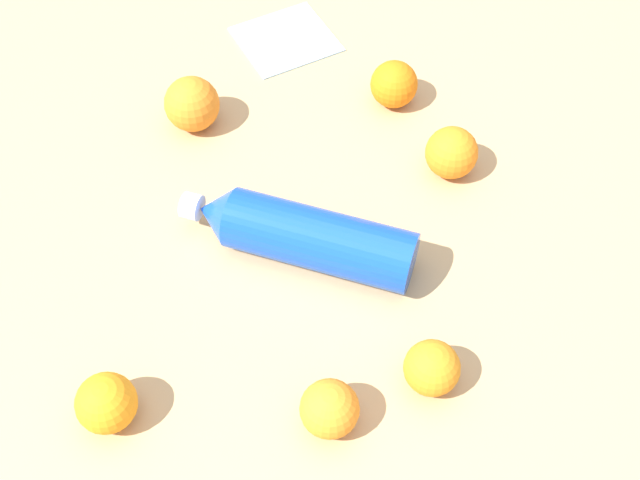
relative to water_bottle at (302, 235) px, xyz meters
The scene contains 9 objects.
ground_plane 0.06m from the water_bottle, 78.64° to the left, with size 2.40×2.40×0.00m, color tan.
water_bottle is the anchor object (origin of this frame).
orange_0 0.23m from the water_bottle, 21.19° to the right, with size 0.07×0.07×0.07m, color orange.
orange_1 0.31m from the water_bottle, 72.42° to the right, with size 0.07×0.07×0.07m, color orange.
orange_2 0.31m from the water_bottle, 125.49° to the left, with size 0.07×0.07×0.07m, color orange.
orange_3 0.23m from the water_bottle, ahead, with size 0.06×0.06×0.06m, color orange.
orange_4 0.28m from the water_bottle, behind, with size 0.08×0.08×0.08m, color orange.
orange_5 0.25m from the water_bottle, 95.85° to the left, with size 0.07×0.07×0.07m, color orange.
folded_napkin 0.42m from the water_bottle, 154.92° to the left, with size 0.14×0.14×0.01m, color #99BFD8.
Camera 1 is at (0.53, -0.33, 0.85)m, focal length 45.41 mm.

